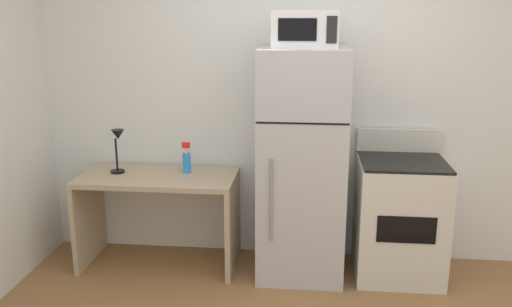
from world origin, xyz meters
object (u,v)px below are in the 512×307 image
(desk, at_px, (159,202))
(oven_range, at_px, (399,218))
(desk_lamp, at_px, (118,144))
(spray_bottle, at_px, (187,160))
(microwave, at_px, (305,29))
(refrigerator, at_px, (302,165))

(desk, height_order, oven_range, oven_range)
(desk_lamp, height_order, spray_bottle, desk_lamp)
(desk, relative_size, microwave, 2.67)
(desk_lamp, distance_m, oven_range, 2.25)
(desk, relative_size, desk_lamp, 3.47)
(desk, relative_size, oven_range, 1.11)
(desk, height_order, microwave, microwave)
(desk_lamp, relative_size, spray_bottle, 1.42)
(spray_bottle, height_order, microwave, microwave)
(desk_lamp, height_order, oven_range, desk_lamp)
(oven_range, bearing_deg, desk, -179.93)
(desk, distance_m, spray_bottle, 0.40)
(refrigerator, relative_size, microwave, 3.79)
(desk_lamp, distance_m, microwave, 1.69)
(desk_lamp, xyz_separation_m, oven_range, (2.19, -0.02, -0.52))
(spray_bottle, bearing_deg, refrigerator, -6.93)
(desk, xyz_separation_m, refrigerator, (1.13, -0.02, 0.34))
(desk, distance_m, refrigerator, 1.18)
(desk_lamp, xyz_separation_m, spray_bottle, (0.53, 0.07, -0.14))
(refrigerator, bearing_deg, desk_lamp, 178.48)
(desk, xyz_separation_m, oven_range, (1.88, 0.00, -0.06))
(desk, distance_m, microwave, 1.75)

